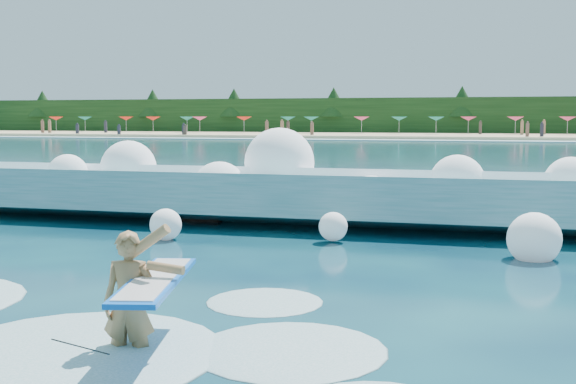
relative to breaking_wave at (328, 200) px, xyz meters
name	(u,v)px	position (x,y,z in m)	size (l,w,h in m)	color
ground	(157,281)	(-1.24, -6.37, -0.56)	(200.00, 200.00, 0.00)	#071E3A
beach	(449,136)	(-1.24, 71.63, -0.36)	(140.00, 20.00, 0.40)	tan
wet_band	(443,140)	(-1.24, 60.63, -0.52)	(140.00, 5.00, 0.08)	silver
treeline	(453,117)	(-1.24, 81.63, 1.94)	(140.00, 4.00, 5.00)	black
breaking_wave	(328,200)	(0.00, 0.00, 0.00)	(18.67, 2.88, 1.61)	teal
rock_cluster	(197,198)	(-3.68, 1.00, -0.16)	(8.17, 3.05, 1.27)	black
surfer_with_board	(135,299)	(0.02, -9.45, 0.01)	(1.07, 2.80, 1.55)	#9D7449
wave_spray	(309,179)	(-0.47, 0.06, 0.48)	(15.03, 5.03, 2.33)	white
surf_foam	(44,334)	(-1.30, -9.15, -0.56)	(8.96, 5.32, 0.16)	silver
beach_umbrellas	(453,119)	(-0.94, 73.67, 1.69)	(111.08, 6.42, 0.50)	red
beachgoers	(457,129)	(-0.17, 69.12, 0.52)	(106.26, 13.73, 1.94)	#3F332D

